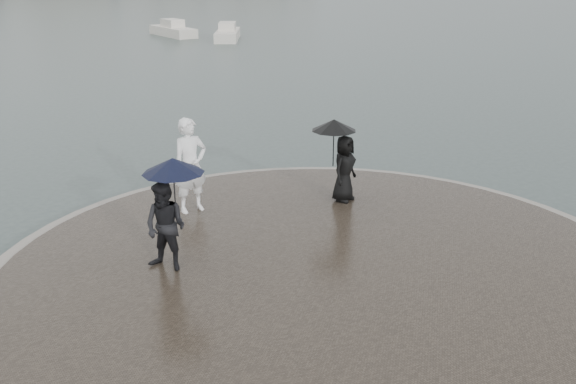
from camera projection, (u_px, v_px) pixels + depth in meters
kerb_ring at (325, 278)px, 11.77m from camera, size 12.50×12.50×0.32m
quay_tip at (325, 277)px, 11.76m from camera, size 11.90×11.90×0.36m
statue at (191, 166)px, 14.05m from camera, size 0.80×0.55×2.12m
visitor_left at (168, 209)px, 11.38m from camera, size 1.29×1.16×2.04m
visitor_right at (341, 155)px, 14.65m from camera, size 1.21×1.02×1.95m
boats at (91, 45)px, 42.24m from camera, size 32.51×18.05×1.50m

